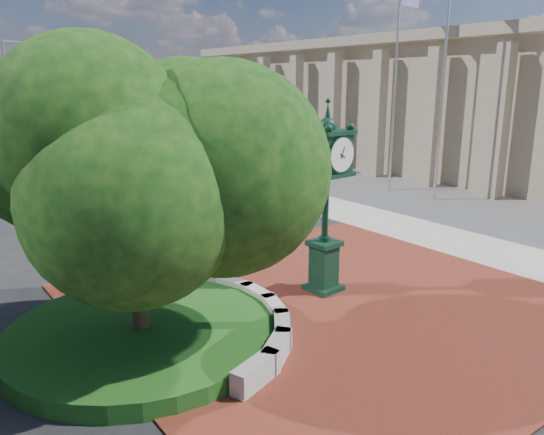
% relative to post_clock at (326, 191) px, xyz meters
% --- Properties ---
extents(ground, '(200.00, 200.00, 0.00)m').
position_rel_post_clock_xyz_m(ground, '(-0.40, 0.13, -2.90)').
color(ground, black).
rests_on(ground, ground).
extents(plaza, '(12.00, 12.00, 0.04)m').
position_rel_post_clock_xyz_m(plaza, '(-0.40, -0.87, -2.88)').
color(plaza, maroon).
rests_on(plaza, ground).
extents(sidewalk, '(20.00, 50.00, 0.04)m').
position_rel_post_clock_xyz_m(sidewalk, '(15.60, 10.13, -2.88)').
color(sidewalk, '#9E9B93').
rests_on(sidewalk, ground).
extents(planter_wall, '(2.96, 6.77, 0.54)m').
position_rel_post_clock_xyz_m(planter_wall, '(-3.10, 0.13, -2.63)').
color(planter_wall, '#9E9B93').
rests_on(planter_wall, ground).
extents(grass_bed, '(6.10, 6.10, 0.40)m').
position_rel_post_clock_xyz_m(grass_bed, '(-5.40, 0.13, -2.70)').
color(grass_bed, '#144213').
rests_on(grass_bed, ground).
extents(civic_building, '(17.35, 44.00, 8.60)m').
position_rel_post_clock_xyz_m(civic_building, '(23.21, 12.13, 1.43)').
color(civic_building, tan).
rests_on(civic_building, ground).
extents(tree_planter, '(5.20, 5.20, 6.33)m').
position_rel_post_clock_xyz_m(tree_planter, '(-5.40, 0.13, 0.82)').
color(tree_planter, '#38281C').
rests_on(tree_planter, ground).
extents(tree_street, '(4.40, 4.40, 5.45)m').
position_rel_post_clock_xyz_m(tree_street, '(-4.40, 18.13, 0.34)').
color(tree_street, '#38281C').
rests_on(tree_street, ground).
extents(post_clock, '(1.19, 1.19, 5.28)m').
position_rel_post_clock_xyz_m(post_clock, '(0.00, 0.00, 0.00)').
color(post_clock, black).
rests_on(post_clock, ground).
extents(parked_car, '(3.10, 4.83, 1.53)m').
position_rel_post_clock_xyz_m(parked_car, '(1.28, 37.54, -2.14)').
color(parked_car, '#560C0C').
rests_on(parked_car, ground).
extents(flagpole_a, '(1.80, 0.34, 11.58)m').
position_rel_post_clock_xyz_m(flagpole_a, '(12.45, 5.68, 3.03)').
color(flagpole_a, silver).
rests_on(flagpole_a, ground).
extents(flagpole_b, '(1.71, 0.19, 10.97)m').
position_rel_post_clock_xyz_m(flagpole_b, '(12.56, 8.73, 2.72)').
color(flagpole_b, silver).
rests_on(flagpole_b, ground).
extents(street_lamp_near, '(2.06, 0.45, 9.21)m').
position_rel_post_clock_xyz_m(street_lamp_near, '(3.48, 29.01, 2.50)').
color(street_lamp_near, slate).
rests_on(street_lamp_near, ground).
extents(street_lamp_far, '(1.92, 0.97, 9.07)m').
position_rel_post_clock_xyz_m(street_lamp_far, '(-0.31, 38.98, 2.41)').
color(street_lamp_far, slate).
rests_on(street_lamp_far, ground).
extents(shrub_near, '(1.20, 1.20, 2.20)m').
position_rel_post_clock_xyz_m(shrub_near, '(12.26, 15.95, -1.31)').
color(shrub_near, '#38281C').
rests_on(shrub_near, ground).
extents(shrub_mid, '(1.20, 1.20, 2.20)m').
position_rel_post_clock_xyz_m(shrub_mid, '(12.25, 19.77, -1.31)').
color(shrub_mid, '#38281C').
rests_on(shrub_mid, ground).
extents(shrub_far, '(1.20, 1.20, 2.20)m').
position_rel_post_clock_xyz_m(shrub_far, '(11.40, 23.12, -1.31)').
color(shrub_far, '#38281C').
rests_on(shrub_far, ground).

